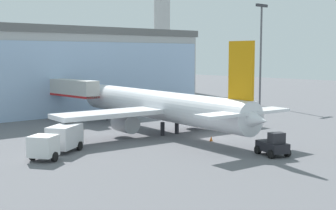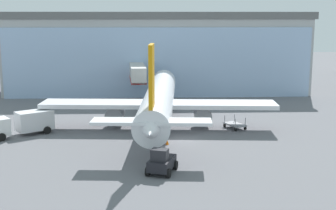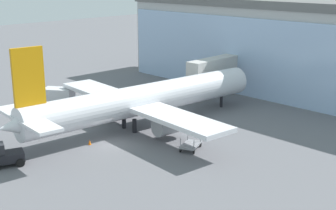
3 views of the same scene
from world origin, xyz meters
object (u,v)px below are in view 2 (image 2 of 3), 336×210
(safety_cone_nose, at_px, (167,142))
(safety_cone_wingtip, at_px, (53,124))
(airplane, at_px, (159,100))
(baggage_cart, at_px, (235,125))
(catering_truck, at_px, (23,123))
(jet_bridge, at_px, (137,72))
(pushback_tug, at_px, (161,162))

(safety_cone_nose, height_order, safety_cone_wingtip, same)
(airplane, relative_size, baggage_cart, 11.06)
(airplane, height_order, catering_truck, airplane)
(airplane, relative_size, safety_cone_nose, 64.22)
(jet_bridge, relative_size, pushback_tug, 4.12)
(catering_truck, distance_m, baggage_cart, 24.82)
(baggage_cart, bearing_deg, safety_cone_wingtip, 59.61)
(jet_bridge, relative_size, safety_cone_wingtip, 27.23)
(jet_bridge, xyz_separation_m, catering_truck, (-13.51, -21.63, -3.11))
(jet_bridge, distance_m, safety_cone_wingtip, 20.95)
(jet_bridge, bearing_deg, baggage_cart, -152.47)
(safety_cone_wingtip, bearing_deg, catering_truck, -122.00)
(jet_bridge, height_order, safety_cone_nose, jet_bridge)
(pushback_tug, distance_m, safety_cone_wingtip, 22.25)
(safety_cone_nose, bearing_deg, airplane, 92.04)
(pushback_tug, bearing_deg, safety_cone_wingtip, 54.06)
(airplane, xyz_separation_m, catering_truck, (-15.71, -2.63, -1.85))
(jet_bridge, bearing_deg, pushback_tug, -179.17)
(jet_bridge, distance_m, catering_truck, 25.69)
(jet_bridge, bearing_deg, safety_cone_wingtip, 146.97)
(jet_bridge, distance_m, safety_cone_nose, 27.53)
(catering_truck, relative_size, safety_cone_wingtip, 13.36)
(pushback_tug, relative_size, safety_cone_nose, 6.61)
(catering_truck, height_order, safety_cone_nose, catering_truck)
(safety_cone_wingtip, bearing_deg, safety_cone_nose, -35.98)
(airplane, relative_size, safety_cone_wingtip, 64.22)
(pushback_tug, distance_m, safety_cone_nose, 9.12)
(safety_cone_wingtip, bearing_deg, airplane, -7.04)
(catering_truck, distance_m, safety_cone_wingtip, 5.15)
(catering_truck, xyz_separation_m, safety_cone_wingtip, (2.65, 4.24, -1.19))
(airplane, distance_m, catering_truck, 16.04)
(airplane, distance_m, safety_cone_nose, 8.64)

